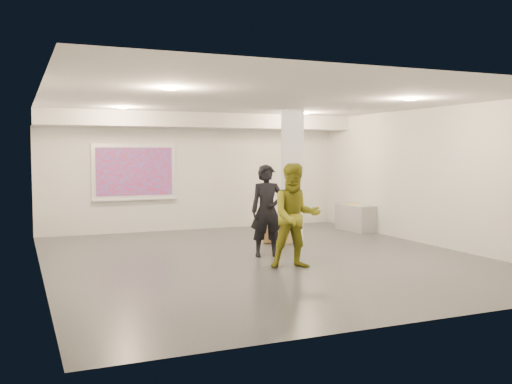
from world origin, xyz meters
name	(u,v)px	position (x,y,z in m)	size (l,w,h in m)	color
floor	(264,258)	(0.00, 0.00, 0.00)	(8.00, 9.00, 0.01)	#36383D
ceiling	(264,101)	(0.00, 0.00, 3.00)	(8.00, 9.00, 0.01)	silver
wall_back	(195,173)	(0.00, 4.50, 1.50)	(8.00, 0.01, 3.00)	silver
wall_front	(419,198)	(0.00, -4.50, 1.50)	(8.00, 0.01, 3.00)	silver
wall_left	(40,185)	(-4.00, 0.00, 1.50)	(0.01, 9.00, 3.00)	silver
wall_right	(432,177)	(4.00, 0.00, 1.50)	(0.01, 9.00, 3.00)	silver
soffit_band	(201,121)	(0.00, 3.95, 2.82)	(8.00, 1.10, 0.36)	silver
downlight_nw	(123,108)	(-2.20, 2.50, 2.98)	(0.22, 0.22, 0.02)	#FFC78C
downlight_ne	(305,113)	(2.20, 2.50, 2.98)	(0.22, 0.22, 0.02)	#FFC78C
downlight_sw	(170,89)	(-2.20, -1.50, 2.98)	(0.22, 0.22, 0.02)	#FFC78C
downlight_se	(410,99)	(2.20, -1.50, 2.98)	(0.22, 0.22, 0.02)	#FFC78C
column	(292,175)	(1.50, 1.80, 1.50)	(0.52, 0.52, 3.00)	white
projection_screen	(134,172)	(-1.60, 4.45, 1.53)	(2.10, 0.13, 1.42)	white
credenza	(355,218)	(3.72, 2.57, 0.34)	(0.48, 1.15, 0.67)	gray
papers_stack	(357,205)	(3.68, 2.45, 0.68)	(0.28, 0.36, 0.02)	silver
postit_pad	(354,204)	(3.67, 2.58, 0.69)	(0.20, 0.27, 0.03)	#E1C503
cardboard_back	(273,230)	(0.93, 1.64, 0.30)	(0.55, 0.05, 0.60)	olive
cardboard_front	(280,232)	(0.97, 1.31, 0.29)	(0.53, 0.05, 0.58)	olive
woman	(267,211)	(0.13, 0.15, 0.90)	(0.65, 0.43, 1.79)	black
man	(295,216)	(0.13, -1.07, 0.92)	(0.89, 0.70, 1.84)	olive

